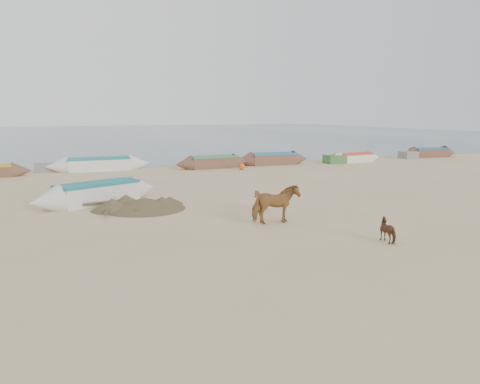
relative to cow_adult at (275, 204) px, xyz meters
The scene contains 9 objects.
ground 2.98m from the cow_adult, 107.33° to the right, with size 140.00×140.00×0.00m, color tan.
sea 79.24m from the cow_adult, 90.62° to the left, with size 160.00×160.00×0.00m, color slate.
cow_adult is the anchor object (origin of this frame).
calf_front 2.15m from the cow_adult, 79.89° to the left, with size 0.75×0.84×0.93m, color brown.
calf_right 4.10m from the cow_adult, 57.61° to the right, with size 0.72×0.62×0.73m, color brown.
near_canoe 8.34m from the cow_adult, 131.50° to the left, with size 5.99×1.25×0.93m, color silver, non-canonical shape.
debris_pile 5.81m from the cow_adult, 131.84° to the left, with size 3.37×3.37×0.46m, color brown.
waterline_canoes 17.68m from the cow_adult, 95.59° to the left, with size 56.21×3.38×0.90m.
beach_clutter 17.37m from the cow_adult, 78.87° to the left, with size 44.20×4.57×0.64m.
Camera 1 is at (-6.32, -11.85, 3.89)m, focal length 35.00 mm.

